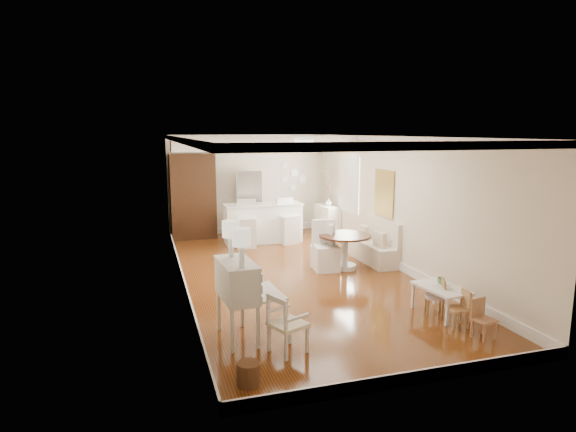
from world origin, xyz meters
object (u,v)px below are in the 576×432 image
kids_chair_a (458,308)px  kids_chair_c (484,319)px  slip_chair_near (326,246)px  pantry_cabinet (193,196)px  kids_chair_b (435,296)px  bar_stool_left (247,224)px  wicker_basket (248,374)px  gustavian_armchair (288,323)px  sideboard (327,221)px  dining_table (345,252)px  breakfast_counter (263,223)px  kids_table (441,301)px  slip_chair_far (322,245)px  bar_stool_right (288,221)px  fridge (261,203)px  secretary_bureau (237,301)px

kids_chair_a → kids_chair_c: bearing=21.0°
slip_chair_near → pantry_cabinet: bearing=126.2°
kids_chair_b → pantry_cabinet: size_ratio=0.26×
kids_chair_a → bar_stool_left: (-1.97, 5.88, 0.30)m
wicker_basket → bar_stool_left: bearing=78.1°
gustavian_armchair → sideboard: size_ratio=0.90×
gustavian_armchair → dining_table: (2.29, 3.40, -0.03)m
kids_chair_a → breakfast_counter: bearing=-157.7°
kids_table → slip_chair_far: size_ratio=0.96×
bar_stool_right → bar_stool_left: bearing=174.2°
slip_chair_far → kids_chair_b: bearing=38.4°
dining_table → pantry_cabinet: (-2.75, 4.02, 0.78)m
gustavian_armchair → kids_chair_c: 2.81m
dining_table → pantry_cabinet: pantry_cabinet is taller
kids_table → dining_table: (-0.44, 2.84, 0.14)m
gustavian_armchair → breakfast_counter: bearing=-34.0°
kids_chair_a → bar_stool_left: size_ratio=0.49×
kids_chair_b → fridge: bearing=-146.2°
kids_table → gustavian_armchair: bearing=-168.2°
bar_stool_left → bar_stool_right: 1.14m
kids_chair_c → wicker_basket: bearing=173.5°
secretary_bureau → dining_table: size_ratio=1.04×
slip_chair_near → bar_stool_left: 2.78m
kids_chair_b → secretary_bureau: bearing=-66.0°
wicker_basket → breakfast_counter: size_ratio=0.13×
pantry_cabinet → wicker_basket: bearing=-91.6°
gustavian_armchair → bar_stool_right: 6.34m
kids_table → sideboard: sideboard is taller
kids_table → bar_stool_right: (-0.89, 5.49, 0.36)m
dining_table → bar_stool_left: (-1.58, 2.54, 0.22)m
gustavian_armchair → fridge: (1.44, 7.39, 0.49)m
dining_table → wicker_basket: bearing=-126.1°
dining_table → breakfast_counter: size_ratio=0.53×
wicker_basket → pantry_cabinet: 8.17m
dining_table → slip_chair_near: 0.44m
sideboard → bar_stool_left: bearing=-170.5°
wicker_basket → slip_chair_near: size_ratio=0.26×
kids_chair_c → bar_stool_left: bearing=96.9°
kids_chair_b → slip_chair_near: slip_chair_near is taller
secretary_bureau → kids_chair_a: (3.24, -0.53, -0.28)m
dining_table → breakfast_counter: (-1.05, 2.94, 0.14)m
kids_chair_a → fridge: bearing=-161.0°
kids_chair_a → bar_stool_left: bar_stool_left is taller
breakfast_counter → gustavian_armchair: bearing=-101.0°
slip_chair_far → fridge: (-0.48, 3.62, 0.43)m
wicker_basket → breakfast_counter: 7.29m
fridge → kids_chair_b: bearing=-79.9°
bar_stool_right → pantry_cabinet: size_ratio=0.51×
kids_table → kids_chair_c: size_ratio=1.60×
gustavian_armchair → kids_table: size_ratio=0.89×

